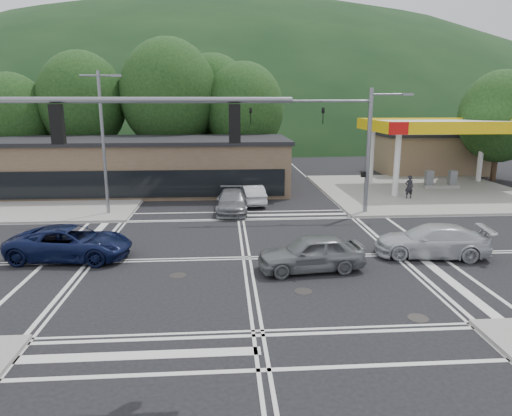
{
  "coord_description": "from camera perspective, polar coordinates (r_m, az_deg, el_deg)",
  "views": [
    {
      "loc": [
        -1.0,
        -20.27,
        7.16
      ],
      "look_at": [
        0.75,
        4.31,
        1.4
      ],
      "focal_mm": 32.0,
      "sensor_mm": 36.0,
      "label": 1
    }
  ],
  "objects": [
    {
      "name": "hill_north",
      "position": [
        110.51,
        -3.6,
        9.42
      ],
      "size": [
        252.0,
        126.0,
        140.0
      ],
      "primitive_type": "ellipsoid",
      "color": "black",
      "rests_on": "ground"
    },
    {
      "name": "signal_mast_ne",
      "position": [
        29.64,
        11.63,
        8.85
      ],
      "size": [
        11.65,
        0.3,
        8.0
      ],
      "color": "slate",
      "rests_on": "ground"
    },
    {
      "name": "gas_station_canopy",
      "position": [
        40.54,
        22.58,
        9.17
      ],
      "size": [
        12.32,
        8.34,
        5.75
      ],
      "color": "silver",
      "rests_on": "ground"
    },
    {
      "name": "tree_n_d",
      "position": [
        47.28,
        -28.24,
        10.03
      ],
      "size": [
        6.8,
        6.8,
        9.76
      ],
      "color": "#382619",
      "rests_on": "ground"
    },
    {
      "name": "sidewalk_ne",
      "position": [
        39.38,
        19.99,
        1.99
      ],
      "size": [
        16.0,
        16.0,
        0.15
      ],
      "primitive_type": "cube",
      "color": "gray",
      "rests_on": "ground"
    },
    {
      "name": "car_queue_a",
      "position": [
        32.68,
        -0.49,
        1.73
      ],
      "size": [
        1.86,
        4.29,
        1.37
      ],
      "primitive_type": "imported",
      "rotation": [
        0.0,
        0.0,
        3.24
      ],
      "color": "#B3B6BB",
      "rests_on": "ground"
    },
    {
      "name": "ground",
      "position": [
        21.53,
        -1.19,
        -6.28
      ],
      "size": [
        120.0,
        120.0,
        0.0
      ],
      "primitive_type": "plane",
      "color": "black",
      "rests_on": "ground"
    },
    {
      "name": "car_grey_center",
      "position": [
        19.93,
        6.87,
        -5.6
      ],
      "size": [
        4.77,
        2.33,
        1.57
      ],
      "primitive_type": "imported",
      "rotation": [
        0.0,
        0.0,
        -1.46
      ],
      "color": "slate",
      "rests_on": "ground"
    },
    {
      "name": "car_blue_west",
      "position": [
        22.88,
        -22.18,
        -4.06
      ],
      "size": [
        5.76,
        3.08,
        1.54
      ],
      "primitive_type": "imported",
      "rotation": [
        0.0,
        0.0,
        1.47
      ],
      "color": "#0D143A",
      "rests_on": "ground"
    },
    {
      "name": "pedestrian",
      "position": [
        35.61,
        18.59,
        2.52
      ],
      "size": [
        0.65,
        0.46,
        1.72
      ],
      "primitive_type": "imported",
      "rotation": [
        0.0,
        0.0,
        3.21
      ],
      "color": "black",
      "rests_on": "sidewalk_ne"
    },
    {
      "name": "sidewalk_nw",
      "position": [
        38.61,
        -25.26,
        1.31
      ],
      "size": [
        16.0,
        16.0,
        0.15
      ],
      "primitive_type": "cube",
      "color": "gray",
      "rests_on": "ground"
    },
    {
      "name": "commercial_row",
      "position": [
        38.28,
        -14.63,
        4.98
      ],
      "size": [
        24.0,
        8.0,
        4.0
      ],
      "primitive_type": "cube",
      "color": "brown",
      "rests_on": "ground"
    },
    {
      "name": "convenience_store",
      "position": [
        50.18,
        20.82,
        6.29
      ],
      "size": [
        10.0,
        6.0,
        3.8
      ],
      "primitive_type": "cube",
      "color": "#846B4F",
      "rests_on": "ground"
    },
    {
      "name": "tree_ne",
      "position": [
        47.42,
        28.21,
        10.04
      ],
      "size": [
        7.2,
        7.2,
        9.99
      ],
      "color": "#382619",
      "rests_on": "ground"
    },
    {
      "name": "tree_n_c",
      "position": [
        44.32,
        -1.52,
        12.29
      ],
      "size": [
        7.6,
        7.6,
        10.87
      ],
      "color": "#382619",
      "rests_on": "ground"
    },
    {
      "name": "streetlight_nw",
      "position": [
        30.28,
        -18.5,
        8.49
      ],
      "size": [
        2.5,
        0.25,
        9.0
      ],
      "color": "slate",
      "rests_on": "ground"
    },
    {
      "name": "tree_n_b",
      "position": [
        44.56,
        -10.83,
        13.74
      ],
      "size": [
        9.0,
        9.0,
        12.98
      ],
      "color": "#382619",
      "rests_on": "ground"
    },
    {
      "name": "tree_n_e",
      "position": [
        48.29,
        -5.4,
        13.08
      ],
      "size": [
        8.4,
        8.4,
        11.98
      ],
      "color": "#382619",
      "rests_on": "ground"
    },
    {
      "name": "car_silver_east",
      "position": [
        23.13,
        21.06,
        -3.83
      ],
      "size": [
        5.49,
        2.94,
        1.51
      ],
      "primitive_type": "imported",
      "rotation": [
        0.0,
        0.0,
        -1.73
      ],
      "color": "silver",
      "rests_on": "ground"
    },
    {
      "name": "car_queue_b",
      "position": [
        38.53,
        -1.05,
        3.66
      ],
      "size": [
        2.28,
        4.84,
        1.6
      ],
      "primitive_type": "imported",
      "rotation": [
        0.0,
        0.0,
        3.23
      ],
      "color": "silver",
      "rests_on": "ground"
    },
    {
      "name": "tree_n_a",
      "position": [
        46.14,
        -20.94,
        12.29
      ],
      "size": [
        8.0,
        8.0,
        11.75
      ],
      "color": "#382619",
      "rests_on": "ground"
    },
    {
      "name": "signal_mast_sw",
      "position": [
        13.38,
        -27.81,
        2.85
      ],
      "size": [
        9.14,
        0.28,
        8.0
      ],
      "color": "slate",
      "rests_on": "ground"
    },
    {
      "name": "car_northbound",
      "position": [
        30.19,
        -3.03,
        0.81
      ],
      "size": [
        2.17,
        4.98,
        1.43
      ],
      "primitive_type": "imported",
      "rotation": [
        0.0,
        0.0,
        -0.04
      ],
      "color": "slate",
      "rests_on": "ground"
    }
  ]
}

